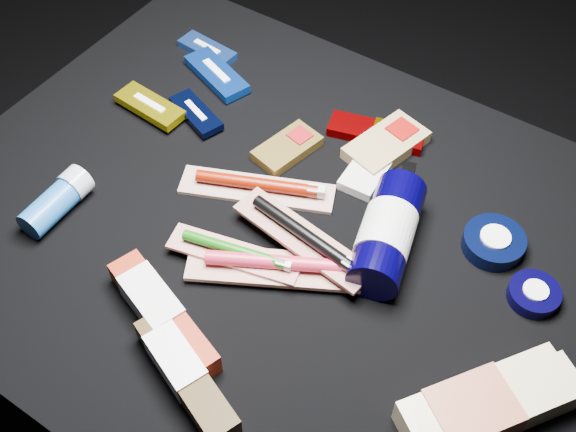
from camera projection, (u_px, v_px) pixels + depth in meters
The scene contains 21 objects.
ground at pixel (278, 359), 1.32m from camera, with size 3.00×3.00×0.00m, color black.
cloth_table at pixel (277, 301), 1.17m from camera, with size 0.98×0.78×0.40m, color black.
luna_bar_0 at pixel (207, 50), 1.24m from camera, with size 0.11×0.05×0.01m.
luna_bar_1 at pixel (217, 74), 1.20m from camera, with size 0.14×0.09×0.02m.
luna_bar_2 at pixel (196, 113), 1.14m from camera, with size 0.11×0.07×0.01m.
luna_bar_3 at pixel (150, 106), 1.14m from camera, with size 0.12×0.05×0.02m.
clif_bar_0 at pixel (289, 147), 1.09m from camera, with size 0.08×0.11×0.02m.
clif_bar_1 at pixel (369, 169), 1.07m from camera, with size 0.06×0.10×0.02m.
clif_bar_2 at pixel (389, 143), 1.10m from camera, with size 0.10×0.14×0.02m.
power_bar at pixel (382, 134), 1.11m from camera, with size 0.15×0.08×0.02m.
lotion_bottle at pixel (388, 233), 0.96m from camera, with size 0.11×0.23×0.07m.
cream_tin_upper at pixel (494, 242), 0.98m from camera, with size 0.08×0.08×0.03m.
cream_tin_lower at pixel (534, 294), 0.93m from camera, with size 0.07×0.07×0.02m.
bodywash_bottle at pixel (484, 407), 0.82m from camera, with size 0.17×0.21×0.04m.
deodorant_stick at pixel (57, 201), 1.01m from camera, with size 0.05×0.11×0.05m.
toothbrush_pack_0 at pixel (259, 187), 1.04m from camera, with size 0.23×0.14×0.03m.
toothbrush_pack_1 at pixel (281, 266), 0.95m from camera, with size 0.24×0.17×0.03m.
toothbrush_pack_2 at pixel (236, 252), 0.96m from camera, with size 0.19×0.08×0.02m.
toothbrush_pack_3 at pixel (304, 237), 0.96m from camera, with size 0.22×0.08×0.02m.
toothpaste_carton_red at pixel (159, 311), 0.90m from camera, with size 0.20×0.11×0.04m.
toothpaste_carton_green at pixel (183, 371), 0.85m from camera, with size 0.18×0.10×0.03m.
Camera 1 is at (0.36, -0.51, 1.20)m, focal length 45.00 mm.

